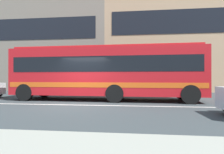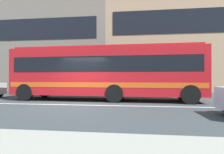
{
  "view_description": "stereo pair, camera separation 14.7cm",
  "coord_description": "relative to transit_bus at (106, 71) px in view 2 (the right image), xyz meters",
  "views": [
    {
      "loc": [
        3.01,
        -9.77,
        1.37
      ],
      "look_at": [
        1.48,
        2.51,
        1.41
      ],
      "focal_mm": 32.19,
      "sensor_mm": 36.0,
      "label": 1
    },
    {
      "loc": [
        3.15,
        -9.75,
        1.37
      ],
      "look_at": [
        1.48,
        2.51,
        1.41
      ],
      "focal_mm": 32.19,
      "sensor_mm": 36.0,
      "label": 2
    }
  ],
  "objects": [
    {
      "name": "ground_plane",
      "position": [
        -1.13,
        -2.41,
        -1.78
      ],
      "size": [
        160.0,
        160.0,
        0.0
      ],
      "primitive_type": "plane",
      "color": "#363D3F"
    },
    {
      "name": "apartment_block_left",
      "position": [
        -12.37,
        12.63,
        3.75
      ],
      "size": [
        22.13,
        10.55,
        11.06
      ],
      "color": "gray",
      "rests_on": "ground_plane"
    },
    {
      "name": "transit_bus",
      "position": [
        0.0,
        0.0,
        0.0
      ],
      "size": [
        11.45,
        2.98,
        3.22
      ],
      "color": "red",
      "rests_on": "ground_plane"
    },
    {
      "name": "apartment_block_right",
      "position": [
        7.96,
        12.63,
        3.99
      ],
      "size": [
        18.52,
        10.55,
        11.54
      ],
      "color": "tan",
      "rests_on": "ground_plane"
    },
    {
      "name": "lane_centre_line",
      "position": [
        -1.13,
        -2.41,
        -1.77
      ],
      "size": [
        60.0,
        0.16,
        0.01
      ],
      "primitive_type": "cube",
      "color": "silver",
      "rests_on": "ground_plane"
    }
  ]
}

